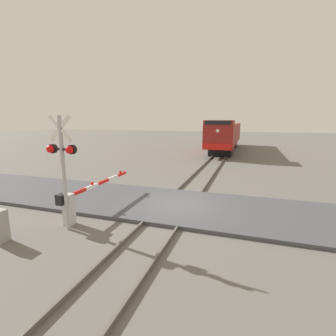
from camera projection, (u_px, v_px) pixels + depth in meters
The scene contains 7 objects.
ground_plane at pixel (177, 207), 11.81m from camera, with size 160.00×160.00×0.00m, color #605E59.
rail_track_left at pixel (163, 204), 12.01m from camera, with size 0.08×80.00×0.15m, color #59544C.
rail_track_right at pixel (191, 207), 11.57m from camera, with size 0.08×80.00×0.15m, color #59544C.
road_surface at pixel (177, 205), 11.79m from camera, with size 36.00×4.80×0.16m, color #47474C.
locomotive at pixel (225, 135), 33.22m from camera, with size 3.08×18.01×4.08m.
crossing_signal at pixel (62, 160), 8.88m from camera, with size 1.18×0.33×4.30m.
crossing_gate at pixel (78, 200), 10.25m from camera, with size 0.36×5.27×1.37m.
Camera 1 is at (3.13, -10.79, 4.11)m, focal length 26.29 mm.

